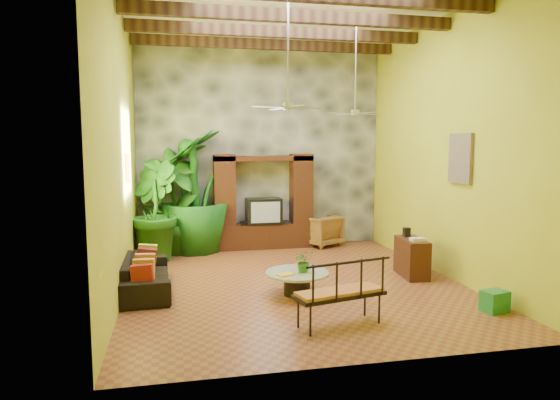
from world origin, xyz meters
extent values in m
plane|color=brown|center=(0.00, 0.00, 0.00)|extent=(7.00, 7.00, 0.00)
cube|color=silver|center=(0.00, 0.00, 5.00)|extent=(6.00, 7.00, 0.02)
cube|color=gold|center=(0.00, 3.50, 2.50)|extent=(6.00, 0.02, 5.00)
cube|color=gold|center=(-3.00, 0.00, 2.50)|extent=(0.02, 7.00, 5.00)
cube|color=gold|center=(3.00, 0.00, 2.50)|extent=(0.02, 7.00, 5.00)
cube|color=#3B3E43|center=(0.00, 3.44, 2.50)|extent=(5.98, 0.10, 4.98)
cube|color=#382611|center=(0.00, 0.00, 4.78)|extent=(5.95, 0.16, 0.22)
cube|color=#382611|center=(0.00, 1.30, 4.78)|extent=(5.95, 0.16, 0.22)
cube|color=#382611|center=(0.00, 2.60, 4.78)|extent=(5.95, 0.16, 0.22)
cube|color=black|center=(0.00, 3.14, 0.30)|extent=(2.40, 0.50, 0.60)
cube|color=black|center=(-0.95, 3.14, 1.30)|extent=(0.50, 0.48, 2.00)
cube|color=black|center=(0.95, 3.14, 1.30)|extent=(0.50, 0.48, 2.00)
cube|color=black|center=(0.00, 3.14, 2.20)|extent=(2.40, 0.48, 0.12)
cube|color=black|center=(0.00, 3.12, 0.92)|extent=(0.85, 0.52, 0.62)
cube|color=#8C99A8|center=(0.00, 2.85, 0.92)|extent=(0.70, 0.02, 0.50)
cylinder|color=#ABABB0|center=(-0.20, -0.40, 4.10)|extent=(0.04, 0.04, 1.80)
cylinder|color=#ABABB0|center=(-0.20, -0.40, 3.20)|extent=(0.18, 0.18, 0.12)
cube|color=#ABABB0|center=(0.15, -0.31, 3.18)|extent=(0.58, 0.26, 0.01)
cube|color=#ABABB0|center=(-0.29, -0.05, 3.18)|extent=(0.26, 0.58, 0.01)
cube|color=#ABABB0|center=(-0.55, -0.49, 3.18)|extent=(0.58, 0.26, 0.01)
cube|color=#ABABB0|center=(-0.11, -0.75, 3.18)|extent=(0.26, 0.58, 0.01)
cylinder|color=#ABABB0|center=(1.60, 1.20, 4.10)|extent=(0.04, 0.04, 1.80)
cylinder|color=#ABABB0|center=(1.60, 1.20, 3.20)|extent=(0.18, 0.18, 0.12)
cube|color=#ABABB0|center=(1.95, 1.29, 3.18)|extent=(0.58, 0.26, 0.01)
cube|color=#ABABB0|center=(1.51, 1.55, 3.18)|extent=(0.26, 0.58, 0.01)
cube|color=#ABABB0|center=(1.25, 1.11, 3.18)|extent=(0.58, 0.26, 0.01)
cube|color=#ABABB0|center=(1.69, 0.85, 3.18)|extent=(0.26, 0.58, 0.01)
cube|color=gold|center=(-2.96, 1.00, 2.10)|extent=(0.06, 0.32, 0.55)
cube|color=navy|center=(2.96, -0.60, 2.30)|extent=(0.06, 0.70, 0.90)
imported|color=black|center=(-2.65, 0.00, 0.30)|extent=(0.89, 2.08, 0.60)
imported|color=olive|center=(1.46, 3.09, 0.39)|extent=(1.12, 1.13, 0.77)
imported|color=#1E5C18|center=(-2.14, 2.82, 1.24)|extent=(1.52, 1.25, 2.47)
imported|color=#1D5C18|center=(-2.60, 2.37, 1.11)|extent=(1.35, 1.48, 2.21)
imported|color=#165518|center=(-1.67, 3.04, 1.43)|extent=(1.99, 1.99, 2.87)
cylinder|color=black|center=(-0.11, -0.74, 0.18)|extent=(0.46, 0.46, 0.36)
cylinder|color=silver|center=(-0.11, -0.74, 0.38)|extent=(1.08, 1.08, 0.04)
imported|color=#2D6B1C|center=(0.00, -0.76, 0.59)|extent=(0.35, 0.31, 0.37)
cube|color=yellow|center=(-0.36, -0.92, 0.41)|extent=(0.29, 0.25, 0.03)
cube|color=black|center=(0.13, -2.26, 0.45)|extent=(1.39, 0.74, 0.05)
cube|color=#B26732|center=(0.13, -2.26, 0.49)|extent=(1.32, 0.68, 0.06)
cube|color=black|center=(0.13, -2.50, 0.72)|extent=(1.30, 0.35, 0.54)
cube|color=black|center=(2.35, -0.04, 0.37)|extent=(0.51, 0.95, 0.73)
cube|color=#1F752D|center=(2.65, -2.20, 0.16)|extent=(0.43, 0.36, 0.33)
camera|label=1|loc=(-2.12, -8.77, 2.60)|focal=32.00mm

